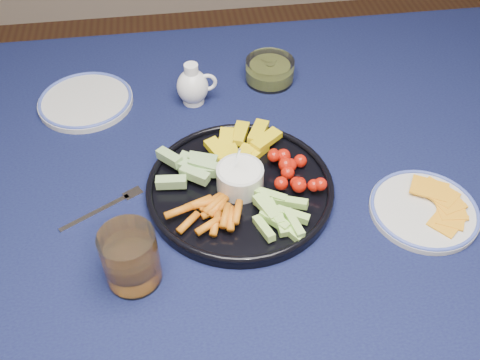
{
  "coord_description": "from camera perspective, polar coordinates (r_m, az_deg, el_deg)",
  "views": [
    {
      "loc": [
        -0.09,
        -0.71,
        1.46
      ],
      "look_at": [
        0.0,
        -0.05,
        0.78
      ],
      "focal_mm": 40.0,
      "sensor_mm": 36.0,
      "label": 1
    }
  ],
  "objects": [
    {
      "name": "fork_left",
      "position": [
        0.98,
        -13.82,
        -2.72
      ],
      "size": [
        0.15,
        0.09,
        0.0
      ],
      "color": "white",
      "rests_on": "dining_table"
    },
    {
      "name": "creamer_pitcher",
      "position": [
        1.16,
        -5.04,
        9.95
      ],
      "size": [
        0.09,
        0.07,
        0.09
      ],
      "color": "white",
      "rests_on": "dining_table"
    },
    {
      "name": "fork_right",
      "position": [
        1.0,
        20.5,
        -3.25
      ],
      "size": [
        0.15,
        0.12,
        0.0
      ],
      "color": "white",
      "rests_on": "dining_table"
    },
    {
      "name": "dining_table",
      "position": [
        1.08,
        -0.59,
        -2.46
      ],
      "size": [
        1.67,
        1.07,
        0.75
      ],
      "color": "#4F311A",
      "rests_on": "ground"
    },
    {
      "name": "crudite_platter",
      "position": [
        0.96,
        -0.15,
        -0.56
      ],
      "size": [
        0.34,
        0.34,
        0.11
      ],
      "color": "black",
      "rests_on": "dining_table"
    },
    {
      "name": "side_plate_extra",
      "position": [
        1.21,
        -16.14,
        8.13
      ],
      "size": [
        0.2,
        0.2,
        0.02
      ],
      "color": "silver",
      "rests_on": "dining_table"
    },
    {
      "name": "pickle_bowl",
      "position": [
        1.23,
        3.19,
        11.48
      ],
      "size": [
        0.11,
        0.11,
        0.05
      ],
      "color": "white",
      "rests_on": "dining_table"
    },
    {
      "name": "cheese_plate",
      "position": [
        0.99,
        19.07,
        -2.9
      ],
      "size": [
        0.19,
        0.19,
        0.02
      ],
      "color": "silver",
      "rests_on": "dining_table"
    },
    {
      "name": "juice_tumbler",
      "position": [
        0.84,
        -11.53,
        -8.38
      ],
      "size": [
        0.09,
        0.09,
        0.1
      ],
      "color": "white",
      "rests_on": "dining_table"
    }
  ]
}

